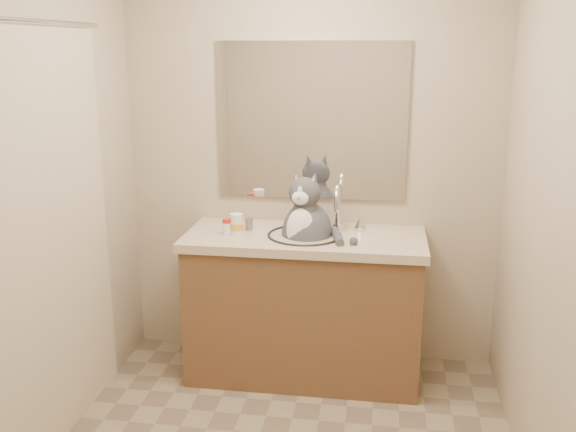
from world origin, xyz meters
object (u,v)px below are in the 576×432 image
object	(u,v)px
pill_bottle_orange	(237,225)
grey_canister	(249,224)
cat	(307,230)
pill_bottle_redcap	(227,227)

from	to	relation	value
pill_bottle_orange	grey_canister	bearing A→B (deg)	66.04
cat	grey_canister	distance (m)	0.34
cat	pill_bottle_orange	xyz separation A→B (m)	(-0.39, -0.06, 0.03)
pill_bottle_orange	grey_canister	size ratio (longest dim) A/B	1.73
cat	pill_bottle_redcap	bearing A→B (deg)	-158.40
cat	pill_bottle_orange	bearing A→B (deg)	-157.87
pill_bottle_redcap	pill_bottle_orange	distance (m)	0.06
cat	grey_canister	xyz separation A→B (m)	(-0.34, 0.04, 0.01)
pill_bottle_redcap	pill_bottle_orange	size ratio (longest dim) A/B	0.75
pill_bottle_redcap	pill_bottle_orange	bearing A→B (deg)	4.60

